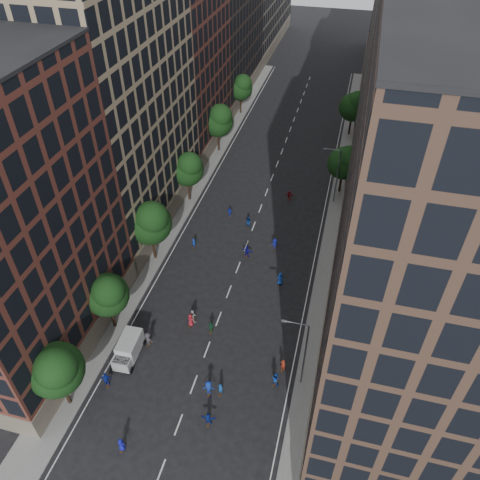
{
  "coord_description": "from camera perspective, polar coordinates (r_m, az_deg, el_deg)",
  "views": [
    {
      "loc": [
        11.36,
        -16.05,
        42.22
      ],
      "look_at": [
        -0.55,
        30.18,
        2.0
      ],
      "focal_mm": 35.0,
      "sensor_mm": 36.0,
      "label": 1
    }
  ],
  "objects": [
    {
      "name": "streetlamp_far",
      "position": [
        71.42,
        11.64,
        7.98
      ],
      "size": [
        2.64,
        0.22,
        9.06
      ],
      "color": "#595B60",
      "rests_on": "ground"
    },
    {
      "name": "skater_15",
      "position": [
        63.74,
        4.25,
        -0.52
      ],
      "size": [
        1.17,
        0.84,
        1.63
      ],
      "primitive_type": "imported",
      "rotation": [
        0.0,
        0.0,
        3.38
      ],
      "color": "#111990",
      "rests_on": "ground"
    },
    {
      "name": "skater_9",
      "position": [
        53.27,
        -11.11,
        -11.8
      ],
      "size": [
        1.33,
        0.98,
        1.84
      ],
      "primitive_type": "imported",
      "rotation": [
        0.0,
        0.0,
        2.87
      ],
      "color": "#37363A",
      "rests_on": "ground"
    },
    {
      "name": "sidewalk_left",
      "position": [
        79.75,
        -4.91,
        8.06
      ],
      "size": [
        4.0,
        105.0,
        0.15
      ],
      "primitive_type": "cube",
      "color": "slate",
      "rests_on": "ground"
    },
    {
      "name": "skater_14",
      "position": [
        67.21,
        1.02,
        2.17
      ],
      "size": [
        0.98,
        0.83,
        1.79
      ],
      "primitive_type": "imported",
      "rotation": [
        0.0,
        0.0,
        2.95
      ],
      "color": "navy",
      "rests_on": "ground"
    },
    {
      "name": "bldg_left_d",
      "position": [
        105.94,
        -2.96,
        25.74
      ],
      "size": [
        14.0,
        28.0,
        32.0
      ],
      "primitive_type": "cube",
      "color": "#2F251F",
      "rests_on": "ground"
    },
    {
      "name": "skater_10",
      "position": [
        53.65,
        -3.56,
        -10.59
      ],
      "size": [
        0.9,
        0.4,
        1.52
      ],
      "primitive_type": "imported",
      "rotation": [
        0.0,
        0.0,
        3.11
      ],
      "color": "#1A5935",
      "rests_on": "ground"
    },
    {
      "name": "skater_7",
      "position": [
        50.68,
        5.25,
        -14.95
      ],
      "size": [
        0.64,
        0.47,
        1.61
      ],
      "primitive_type": "imported",
      "rotation": [
        0.0,
        0.0,
        2.98
      ],
      "color": "#9F2D1A",
      "rests_on": "ground"
    },
    {
      "name": "skater_8",
      "position": [
        54.69,
        -5.79,
        -9.23
      ],
      "size": [
        1.04,
        0.91,
        1.81
      ],
      "primitive_type": "imported",
      "rotation": [
        0.0,
        0.0,
        2.85
      ],
      "color": "silver",
      "rests_on": "ground"
    },
    {
      "name": "tree_left_4",
      "position": [
        83.5,
        -2.63,
        14.44
      ],
      "size": [
        5.4,
        5.4,
        9.08
      ],
      "color": "black",
      "rests_on": "ground"
    },
    {
      "name": "tree_left_1",
      "position": [
        52.34,
        -15.86,
        -6.34
      ],
      "size": [
        4.8,
        4.8,
        8.21
      ],
      "color": "black",
      "rests_on": "ground"
    },
    {
      "name": "skater_5",
      "position": [
        47.43,
        -3.89,
        -20.96
      ],
      "size": [
        1.46,
        0.57,
        1.53
      ],
      "primitive_type": "imported",
      "rotation": [
        0.0,
        0.0,
        3.22
      ],
      "color": "navy",
      "rests_on": "ground"
    },
    {
      "name": "bldg_left_b",
      "position": [
        64.53,
        -15.56,
        15.69
      ],
      "size": [
        14.0,
        26.0,
        34.0
      ],
      "primitive_type": "cube",
      "color": "#948061",
      "rests_on": "ground"
    },
    {
      "name": "skater_12",
      "position": [
        58.74,
        4.93,
        -4.75
      ],
      "size": [
        0.96,
        0.68,
        1.83
      ],
      "primitive_type": "imported",
      "rotation": [
        0.0,
        0.0,
        3.03
      ],
      "color": "#153FAD",
      "rests_on": "ground"
    },
    {
      "name": "skater_13",
      "position": [
        64.17,
        -5.65,
        -0.37
      ],
      "size": [
        0.6,
        0.44,
        1.51
      ],
      "primitive_type": "imported",
      "rotation": [
        0.0,
        0.0,
        2.99
      ],
      "color": "#123496",
      "rests_on": "ground"
    },
    {
      "name": "skater_2",
      "position": [
        49.61,
        4.36,
        -16.52
      ],
      "size": [
        1.04,
        0.94,
        1.74
      ],
      "primitive_type": "imported",
      "rotation": [
        0.0,
        0.0,
        2.73
      ],
      "color": "#1340A0",
      "rests_on": "ground"
    },
    {
      "name": "bldg_left_c",
      "position": [
        84.86,
        -7.89,
        20.34
      ],
      "size": [
        14.0,
        20.0,
        28.0
      ],
      "primitive_type": "cube",
      "color": "#5A2C22",
      "rests_on": "ground"
    },
    {
      "name": "cargo_van",
      "position": [
        52.5,
        -13.45,
        -12.78
      ],
      "size": [
        2.27,
        4.55,
        2.38
      ],
      "rotation": [
        0.0,
        0.0,
        0.04
      ],
      "color": "silver",
      "rests_on": "ground"
    },
    {
      "name": "bldg_right_c",
      "position": [
        90.81,
        20.25,
        22.11
      ],
      "size": [
        14.0,
        26.0,
        35.0
      ],
      "primitive_type": "cube",
      "color": "#948061",
      "rests_on": "ground"
    },
    {
      "name": "ground",
      "position": [
        71.08,
        2.41,
        3.64
      ],
      "size": [
        240.0,
        240.0,
        0.0
      ],
      "primitive_type": "plane",
      "color": "black",
      "rests_on": "ground"
    },
    {
      "name": "skater_16",
      "position": [
        69.3,
        -1.26,
        3.39
      ],
      "size": [
        0.93,
        0.4,
        1.57
      ],
      "primitive_type": "imported",
      "rotation": [
        0.0,
        0.0,
        3.16
      ],
      "color": "#162AB4",
      "rests_on": "ground"
    },
    {
      "name": "streetlamp_near",
      "position": [
        46.48,
        7.67,
        -13.28
      ],
      "size": [
        2.64,
        0.22,
        9.06
      ],
      "color": "#595B60",
      "rests_on": "ground"
    },
    {
      "name": "skater_6",
      "position": [
        54.38,
        -6.04,
        -9.72
      ],
      "size": [
        0.96,
        0.78,
        1.7
      ],
      "primitive_type": "imported",
      "rotation": [
        0.0,
        0.0,
        2.82
      ],
      "color": "#A71B29",
      "rests_on": "ground"
    },
    {
      "name": "bldg_right_a",
      "position": [
        40.11,
        22.18,
        -0.54
      ],
      "size": [
        14.0,
        30.0,
        36.0
      ],
      "primitive_type": "cube",
      "color": "#4A3427",
      "rests_on": "ground"
    },
    {
      "name": "skater_1",
      "position": [
        49.04,
        -2.4,
        -17.69
      ],
      "size": [
        0.57,
        0.4,
        1.49
      ],
      "primitive_type": "imported",
      "rotation": [
        0.0,
        0.0,
        3.05
      ],
      "color": "#154FAE",
      "rests_on": "ground"
    },
    {
      "name": "tree_right_b",
      "position": [
        91.4,
        13.78,
        15.62
      ],
      "size": [
        5.2,
        5.2,
        8.83
      ],
      "color": "black",
      "rests_on": "ground"
    },
    {
      "name": "bldg_right_d",
      "position": [
        123.33,
        19.59,
        25.38
      ],
      "size": [
        14.0,
        40.0,
        30.0
      ],
      "primitive_type": "cube",
      "color": "#4A3427",
      "rests_on": "ground"
    },
    {
      "name": "tree_left_0",
      "position": [
        47.02,
        -21.51,
        -14.44
      ],
      "size": [
        5.2,
        5.2,
        8.83
      ],
      "color": "black",
      "rests_on": "ground"
    },
    {
      "name": "tree_left_3",
      "position": [
        70.36,
        -6.37,
        8.69
      ],
      "size": [
        5.0,
        5.0,
        8.58
      ],
      "color": "black",
      "rests_on": "ground"
    },
    {
      "name": "bldg_right_b",
      "position": [
        65.77,
        20.59,
        14.59
      ],
      "size": [
        14.0,
        28.0,
        33.0
      ],
      "primitive_type": "cube",
      "color": "#6C6359",
      "rests_on": "ground"
    },
    {
      "name": "skater_11",
      "position": [
        62.42,
        0.87,
        -1.42
      ],
      "size": [
        1.61,
        0.8,
        1.66
      ],
      "primitive_type": "imported",
      "rotation": [
        0.0,
        0.0,
        2.94
      ],
      "color": "#15118F",
      "rests_on": "ground"
    },
    {
      "name": "tree_left_2",
      "position": [
        59.5,
        -10.86,
        2.22
      ],
      "size": [
        5.6,
        5.6,
        9.45
      ],
      "color": "black",
      "rests_on": "ground"
    },
    {
      "name": "skater_4",
      "position": [
        51.15,
        -15.99,
        -16.03
      ],
      "size": [
        1.22,
        0.8,
        1.92
      ],
      "primitive_type": "imported",
      "rotation": [
        0.0,
        0.0,
        3.46
      ],
      "color": "navy",
      "rests_on": "ground"
    },
    {
      "name": "skater_3",
      "position": [
        48.96,
        -3.83,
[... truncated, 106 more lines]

